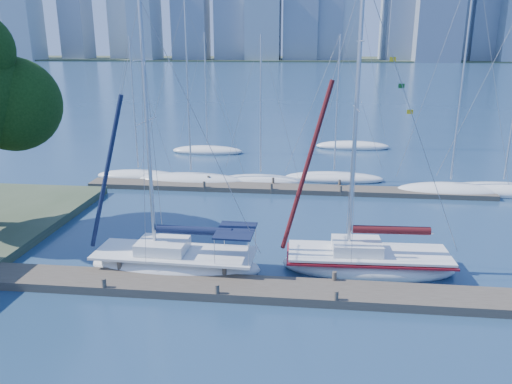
# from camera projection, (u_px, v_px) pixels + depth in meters

# --- Properties ---
(ground) EXTENTS (700.00, 700.00, 0.00)m
(ground) POSITION_uv_depth(u_px,v_px,m) (221.00, 292.00, 22.18)
(ground) COLOR navy
(ground) RESTS_ON ground
(near_dock) EXTENTS (26.00, 2.00, 0.40)m
(near_dock) POSITION_uv_depth(u_px,v_px,m) (221.00, 288.00, 22.12)
(near_dock) COLOR #433C31
(near_dock) RESTS_ON ground
(far_dock) EXTENTS (30.00, 1.80, 0.36)m
(far_dock) POSITION_uv_depth(u_px,v_px,m) (286.00, 189.00, 37.14)
(far_dock) COLOR #433C31
(far_dock) RESTS_ON ground
(far_shore) EXTENTS (800.00, 100.00, 1.50)m
(far_shore) POSITION_uv_depth(u_px,v_px,m) (308.00, 59.00, 326.77)
(far_shore) COLOR #38472D
(far_shore) RESTS_ON ground
(sailboat_navy) EXTENTS (8.40, 2.96, 13.01)m
(sailboat_navy) POSITION_uv_depth(u_px,v_px,m) (175.00, 251.00, 23.93)
(sailboat_navy) COLOR silver
(sailboat_navy) RESTS_ON ground
(sailboat_maroon) EXTENTS (8.36, 3.00, 14.01)m
(sailboat_maroon) POSITION_uv_depth(u_px,v_px,m) (368.00, 249.00, 23.92)
(sailboat_maroon) COLOR silver
(sailboat_maroon) RESTS_ON ground
(bg_boat_0) EXTENTS (7.21, 4.50, 11.41)m
(bg_boat_0) POSITION_uv_depth(u_px,v_px,m) (139.00, 176.00, 40.61)
(bg_boat_0) COLOR silver
(bg_boat_0) RESTS_ON ground
(bg_boat_1) EXTENTS (8.62, 2.98, 13.89)m
(bg_boat_1) POSITION_uv_depth(u_px,v_px,m) (191.00, 180.00, 39.23)
(bg_boat_1) COLOR silver
(bg_boat_1) RESTS_ON ground
(bg_boat_2) EXTENTS (6.82, 4.54, 11.53)m
(bg_boat_2) POSITION_uv_depth(u_px,v_px,m) (261.00, 180.00, 39.22)
(bg_boat_2) COLOR silver
(bg_boat_2) RESTS_ON ground
(bg_boat_3) EXTENTS (8.14, 3.60, 11.55)m
(bg_boat_3) POSITION_uv_depth(u_px,v_px,m) (334.00, 178.00, 39.96)
(bg_boat_3) COLOR silver
(bg_boat_3) RESTS_ON ground
(bg_boat_4) EXTENTS (7.98, 3.94, 16.47)m
(bg_boat_4) POSITION_uv_depth(u_px,v_px,m) (450.00, 190.00, 36.34)
(bg_boat_4) COLOR silver
(bg_boat_4) RESTS_ON ground
(bg_boat_5) EXTENTS (9.59, 4.41, 14.67)m
(bg_boat_5) POSITION_uv_depth(u_px,v_px,m) (503.00, 190.00, 36.38)
(bg_boat_5) COLOR silver
(bg_boat_5) RESTS_ON ground
(bg_boat_6) EXTENTS (7.35, 4.96, 11.88)m
(bg_boat_6) POSITION_uv_depth(u_px,v_px,m) (208.00, 150.00, 49.97)
(bg_boat_6) COLOR silver
(bg_boat_6) RESTS_ON ground
(bg_boat_7) EXTENTS (7.86, 5.14, 14.95)m
(bg_boat_7) POSITION_uv_depth(u_px,v_px,m) (353.00, 146.00, 52.15)
(bg_boat_7) COLOR silver
(bg_boat_7) RESTS_ON ground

